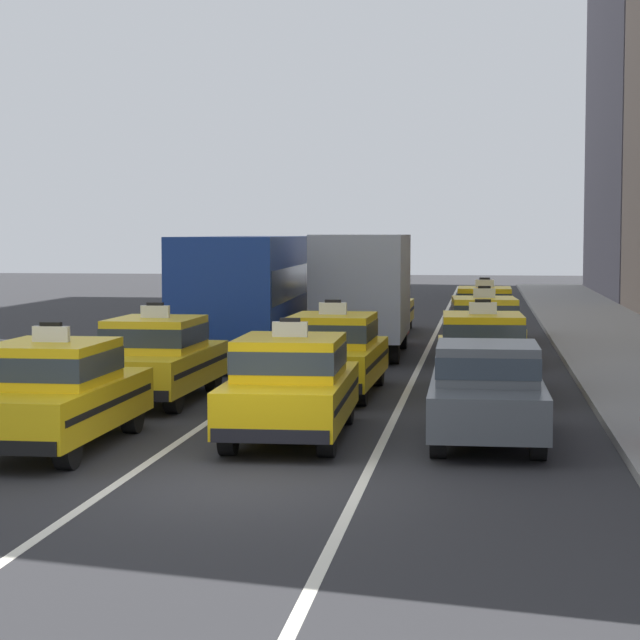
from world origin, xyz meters
TOP-DOWN VIEW (x-y plane):
  - ground_plane at (0.00, 0.00)m, footprint 160.00×160.00m
  - lane_stripe_left_center at (-1.60, 20.00)m, footprint 0.14×80.00m
  - lane_stripe_center_right at (1.60, 20.00)m, footprint 0.14×80.00m
  - taxi_left_nearest at (-3.32, 2.13)m, footprint 1.83×4.56m
  - taxi_left_second at (-3.17, 7.36)m, footprint 1.87×4.58m
  - bus_left_third at (-3.11, 16.86)m, footprint 2.96×11.29m
  - taxi_center_nearest at (0.12, 3.51)m, footprint 1.92×4.60m
  - taxi_center_second at (0.14, 8.81)m, footprint 1.89×4.59m
  - box_truck_center_third at (-0.05, 17.09)m, footprint 2.38×6.99m
  - taxi_center_fourth at (-0.17, 24.41)m, footprint 1.83×4.57m
  - sedan_right_nearest at (3.23, 3.60)m, footprint 1.81×4.32m
  - taxi_right_second at (3.15, 9.33)m, footprint 1.97×4.62m
  - taxi_right_third at (3.17, 15.59)m, footprint 2.06×4.65m
  - taxi_right_fourth at (3.19, 21.48)m, footprint 1.83×4.56m

SIDE VIEW (x-z plane):
  - ground_plane at x=0.00m, z-range 0.00..0.00m
  - lane_stripe_left_center at x=-1.60m, z-range 0.00..0.01m
  - lane_stripe_center_right at x=1.60m, z-range 0.00..0.01m
  - sedan_right_nearest at x=3.23m, z-range 0.06..1.64m
  - taxi_left_nearest at x=-3.32m, z-range -0.10..1.86m
  - taxi_left_second at x=-3.17m, z-range -0.10..1.86m
  - taxi_center_nearest at x=0.12m, z-range -0.10..1.86m
  - taxi_center_second at x=0.14m, z-range -0.10..1.86m
  - taxi_center_fourth at x=-0.17m, z-range -0.10..1.86m
  - taxi_right_second at x=3.15m, z-range -0.10..1.86m
  - taxi_right_third at x=3.17m, z-range -0.10..1.86m
  - taxi_right_fourth at x=3.19m, z-range -0.10..1.86m
  - box_truck_center_third at x=-0.05m, z-range 0.14..3.41m
  - bus_left_third at x=-3.11m, z-range 0.21..3.43m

